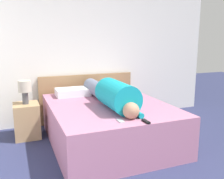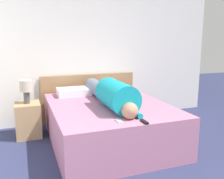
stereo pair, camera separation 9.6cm
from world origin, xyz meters
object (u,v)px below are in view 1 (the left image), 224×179
table_lamp (25,89)px  tv_remote (146,121)px  pillow_near_headboard (73,92)px  person_lying (111,94)px  bed (108,123)px  nightstand (27,121)px  cell_phone (121,121)px  pillow_second (112,89)px

table_lamp → tv_remote: (1.25, -1.60, -0.19)m
pillow_near_headboard → person_lying: bearing=-66.5°
bed → tv_remote: 1.01m
bed → nightstand: 1.31m
nightstand → table_lamp: table_lamp is taller
person_lying → tv_remote: size_ratio=12.05×
table_lamp → cell_phone: (0.99, -1.46, -0.19)m
bed → cell_phone: bearing=-100.6°
pillow_near_headboard → tv_remote: size_ratio=3.75×
bed → nightstand: size_ratio=3.73×
table_lamp → pillow_second: 1.52m
tv_remote → cell_phone: bearing=151.3°
pillow_near_headboard → pillow_second: (0.73, 0.00, -0.01)m
pillow_near_headboard → cell_phone: pillow_near_headboard is taller
pillow_second → tv_remote: size_ratio=3.56×
bed → tv_remote: bearing=-83.5°
table_lamp → pillow_near_headboard: (0.78, 0.11, -0.14)m
pillow_second → cell_phone: pillow_second is taller
nightstand → table_lamp: (0.00, 0.00, 0.52)m
pillow_near_headboard → cell_phone: bearing=-82.2°
bed → table_lamp: 1.40m
bed → pillow_near_headboard: bearing=115.7°
person_lying → pillow_second: person_lying is taller
table_lamp → pillow_near_headboard: table_lamp is taller
tv_remote → bed: bearing=96.5°
person_lying → pillow_second: 0.93m
pillow_near_headboard → tv_remote: bearing=-74.5°
nightstand → pillow_second: size_ratio=1.03×
nightstand → person_lying: (1.15, -0.74, 0.49)m
nightstand → cell_phone: 1.79m
person_lying → table_lamp: bearing=147.0°
pillow_second → cell_phone: (-0.52, -1.56, -0.05)m
nightstand → table_lamp: bearing=0.0°
table_lamp → person_lying: bearing=-33.0°
pillow_second → cell_phone: 1.65m
table_lamp → pillow_near_headboard: size_ratio=0.66×
cell_phone → bed: bearing=79.4°
table_lamp → person_lying: size_ratio=0.21×
table_lamp → cell_phone: table_lamp is taller
bed → pillow_near_headboard: (-0.36, 0.76, 0.36)m
tv_remote → table_lamp: bearing=128.0°
nightstand → pillow_second: pillow_second is taller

